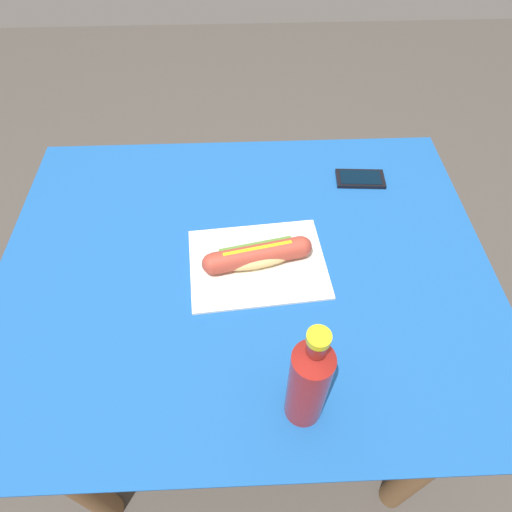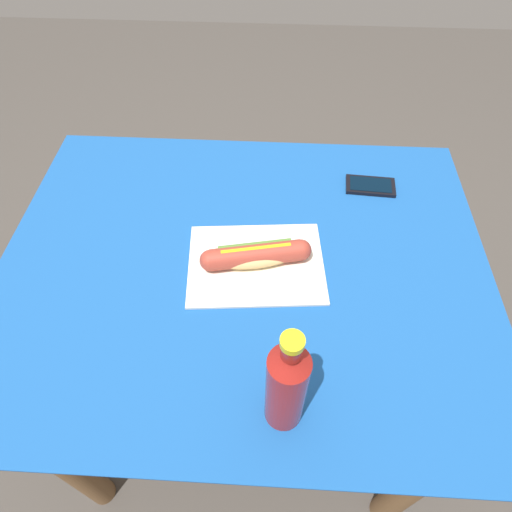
# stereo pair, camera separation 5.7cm
# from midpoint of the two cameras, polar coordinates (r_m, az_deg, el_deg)

# --- Properties ---
(ground_plane) EXTENTS (6.00, 6.00, 0.00)m
(ground_plane) POSITION_cam_midpoint_polar(r_m,az_deg,el_deg) (1.65, -2.05, -17.93)
(ground_plane) COLOR #47423D
(ground_plane) RESTS_ON ground
(dining_table) EXTENTS (1.08, 0.88, 0.78)m
(dining_table) POSITION_cam_midpoint_polar(r_m,az_deg,el_deg) (1.09, -2.98, -5.96)
(dining_table) COLOR brown
(dining_table) RESTS_ON ground
(paper_wrapper) EXTENTS (0.31, 0.25, 0.01)m
(paper_wrapper) POSITION_cam_midpoint_polar(r_m,az_deg,el_deg) (0.96, -1.69, -1.07)
(paper_wrapper) COLOR silver
(paper_wrapper) RESTS_ON dining_table
(hot_dog) EXTENTS (0.24, 0.09, 0.05)m
(hot_dog) POSITION_cam_midpoint_polar(r_m,az_deg,el_deg) (0.94, -1.74, 0.03)
(hot_dog) COLOR #E5BC75
(hot_dog) RESTS_ON paper_wrapper
(cell_phone) EXTENTS (0.13, 0.07, 0.01)m
(cell_phone) POSITION_cam_midpoint_polar(r_m,az_deg,el_deg) (1.18, 11.82, 9.72)
(cell_phone) COLOR black
(cell_phone) RESTS_ON dining_table
(soda_bottle) EXTENTS (0.06, 0.06, 0.26)m
(soda_bottle) POSITION_cam_midpoint_polar(r_m,az_deg,el_deg) (0.71, 4.16, -16.07)
(soda_bottle) COLOR maroon
(soda_bottle) RESTS_ON dining_table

